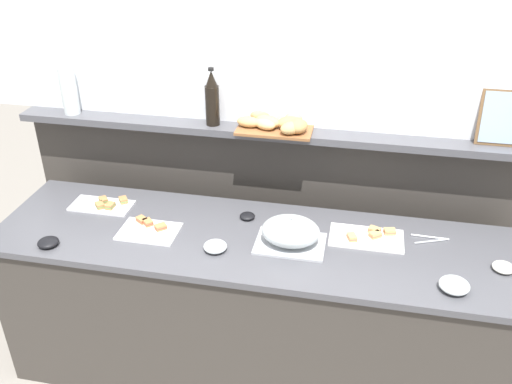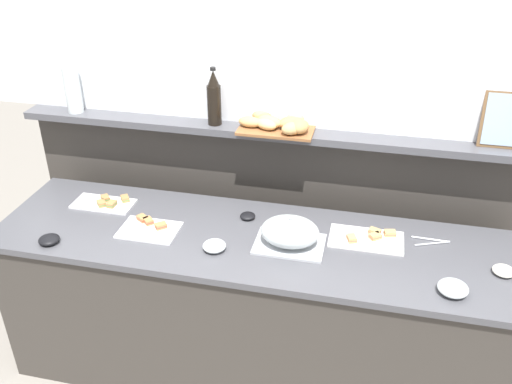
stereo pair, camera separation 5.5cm
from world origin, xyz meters
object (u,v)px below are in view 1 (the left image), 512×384
at_px(glass_bowl_large, 215,247).
at_px(bread_basket, 277,123).
at_px(sandwich_platter_side, 368,237).
at_px(serving_cloche, 291,232).
at_px(condiment_bowl_cream, 247,216).
at_px(sandwich_platter_front, 104,205).
at_px(sandwich_platter_rear, 149,230).
at_px(framed_picture, 503,118).
at_px(glass_bowl_medium, 454,286).
at_px(condiment_bowl_red, 48,242).
at_px(condiment_bowl_dark, 503,267).
at_px(wine_bottle_dark, 212,99).
at_px(water_carafe, 69,91).

relative_size(glass_bowl_large, bread_basket, 0.28).
relative_size(sandwich_platter_side, glass_bowl_large, 3.20).
bearing_deg(serving_cloche, condiment_bowl_cream, 142.71).
height_order(sandwich_platter_front, sandwich_platter_rear, same).
xyz_separation_m(sandwich_platter_rear, framed_picture, (1.69, 0.54, 0.53)).
xyz_separation_m(glass_bowl_medium, condiment_bowl_red, (-1.91, -0.04, -0.01)).
distance_m(serving_cloche, condiment_bowl_red, 1.19).
distance_m(sandwich_platter_front, glass_bowl_large, 0.76).
height_order(condiment_bowl_dark, bread_basket, bread_basket).
bearing_deg(condiment_bowl_dark, serving_cloche, 179.54).
relative_size(condiment_bowl_red, condiment_bowl_dark, 1.03).
xyz_separation_m(glass_bowl_medium, condiment_bowl_dark, (0.24, 0.19, -0.01)).
bearing_deg(condiment_bowl_red, glass_bowl_large, 8.60).
bearing_deg(wine_bottle_dark, framed_picture, 1.47).
xyz_separation_m(glass_bowl_large, water_carafe, (-0.99, 0.60, 0.51)).
bearing_deg(condiment_bowl_red, condiment_bowl_cream, 25.90).
height_order(sandwich_platter_rear, condiment_bowl_dark, same).
bearing_deg(bread_basket, glass_bowl_large, -108.15).
relative_size(condiment_bowl_red, framed_picture, 0.36).
relative_size(sandwich_platter_rear, glass_bowl_large, 2.62).
distance_m(condiment_bowl_red, framed_picture, 2.32).
distance_m(sandwich_platter_front, condiment_bowl_dark, 2.05).
bearing_deg(bread_basket, wine_bottle_dark, 179.34).
relative_size(condiment_bowl_cream, water_carafe, 0.30).
xyz_separation_m(sandwich_platter_side, serving_cloche, (-0.37, -0.13, 0.06)).
distance_m(sandwich_platter_side, condiment_bowl_dark, 0.63).
xyz_separation_m(sandwich_platter_front, condiment_bowl_dark, (2.04, -0.17, 0.01)).
bearing_deg(bread_basket, water_carafe, 179.83).
distance_m(sandwich_platter_rear, condiment_bowl_red, 0.49).
xyz_separation_m(condiment_bowl_dark, bread_basket, (-1.14, 0.49, 0.42)).
relative_size(serving_cloche, bread_basket, 0.83).
xyz_separation_m(sandwich_platter_front, bread_basket, (0.90, 0.32, 0.43)).
height_order(glass_bowl_large, condiment_bowl_dark, glass_bowl_large).
distance_m(sandwich_platter_front, bread_basket, 1.05).
bearing_deg(condiment_bowl_red, framed_picture, 19.68).
bearing_deg(water_carafe, serving_cloche, -19.75).
bearing_deg(condiment_bowl_red, sandwich_platter_side, 13.70).
height_order(sandwich_platter_side, wine_bottle_dark, wine_bottle_dark).
height_order(condiment_bowl_cream, bread_basket, bread_basket).
relative_size(sandwich_platter_front, sandwich_platter_rear, 1.12).
bearing_deg(serving_cloche, sandwich_platter_side, 19.58).
bearing_deg(condiment_bowl_dark, glass_bowl_large, -175.27).
distance_m(sandwich_platter_front, sandwich_platter_rear, 0.38).
bearing_deg(wine_bottle_dark, sandwich_platter_side, -21.66).
bearing_deg(condiment_bowl_dark, condiment_bowl_red, -173.79).
xyz_separation_m(bread_basket, framed_picture, (1.12, 0.04, 0.10)).
distance_m(condiment_bowl_cream, water_carafe, 1.24).
bearing_deg(sandwich_platter_front, condiment_bowl_cream, 2.63).
height_order(glass_bowl_large, bread_basket, bread_basket).
relative_size(sandwich_platter_rear, condiment_bowl_dark, 2.98).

